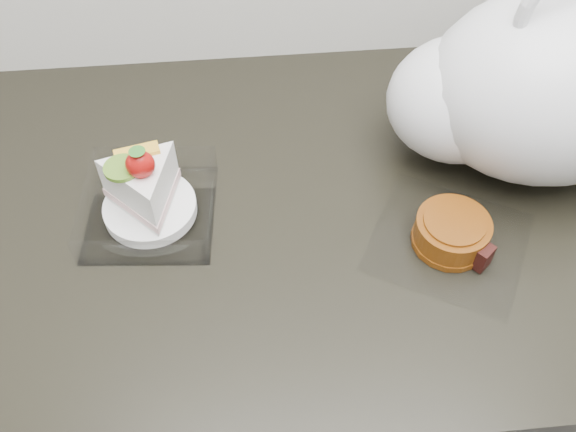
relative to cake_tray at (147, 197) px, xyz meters
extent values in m
cube|color=black|center=(0.32, 0.00, -0.50)|extent=(2.00, 0.60, 0.86)
cube|color=black|center=(0.32, 0.00, -0.05)|extent=(2.04, 0.64, 0.04)
cube|color=white|center=(0.00, 0.00, -0.03)|extent=(0.17, 0.17, 0.00)
cylinder|color=white|center=(0.00, 0.00, -0.02)|extent=(0.12, 0.12, 0.02)
ellipsoid|color=red|center=(0.00, -0.01, 0.07)|extent=(0.03, 0.03, 0.04)
cone|color=#2D7223|center=(0.00, -0.01, 0.09)|extent=(0.02, 0.02, 0.01)
cylinder|color=olive|center=(-0.02, 0.00, 0.06)|extent=(0.04, 0.04, 0.01)
cube|color=gold|center=(0.00, 0.02, 0.06)|extent=(0.06, 0.03, 0.01)
cube|color=white|center=(0.37, -0.08, -0.03)|extent=(0.24, 0.24, 0.00)
cylinder|color=brown|center=(0.37, -0.08, -0.01)|extent=(0.12, 0.12, 0.04)
cylinder|color=brown|center=(0.37, -0.08, -0.03)|extent=(0.12, 0.12, 0.01)
cylinder|color=brown|center=(0.37, -0.08, 0.01)|extent=(0.09, 0.09, 0.00)
cube|color=black|center=(0.39, -0.11, -0.02)|extent=(0.03, 0.03, 0.03)
ellipsoid|color=silver|center=(0.51, 0.06, 0.09)|extent=(0.34, 0.27, 0.25)
ellipsoid|color=silver|center=(0.41, 0.07, 0.06)|extent=(0.20, 0.18, 0.16)
torus|color=silver|center=(0.49, 0.06, 0.20)|extent=(0.13, 0.05, 0.13)
camera|label=1|loc=(0.13, -0.53, 0.61)|focal=40.00mm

